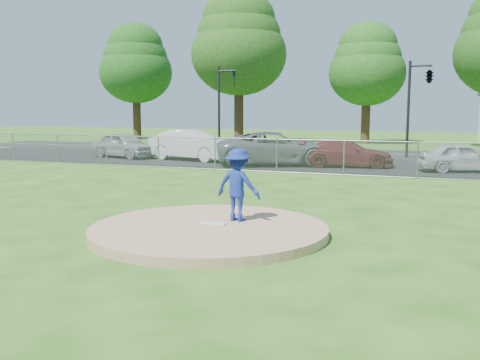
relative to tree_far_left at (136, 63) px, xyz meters
The scene contains 18 objects.
ground 32.60m from the tree_far_left, 46.27° to the right, with size 120.00×120.00×0.00m, color #245713.
pitchers_mound 40.27m from the tree_far_left, 56.31° to the right, with size 5.40×5.40×0.20m, color tan.
pitching_rubber 40.08m from the tree_far_left, 56.15° to the right, with size 0.60×0.15×0.04m, color white.
chain_link_fence 31.06m from the tree_far_left, 43.67° to the right, with size 40.00×0.06×1.50m, color gray.
parking_lot 28.39m from the tree_far_left, 36.87° to the right, with size 50.00×8.00×0.01m, color black.
street 24.79m from the tree_far_left, 22.25° to the right, with size 60.00×7.00×0.01m, color black.
tree_far_left is the anchor object (origin of this frame).
tree_left 11.24m from the tree_far_left, 10.30° to the right, with size 7.84×7.84×12.53m.
tree_center 21.03m from the tree_far_left, ahead, with size 6.16×6.16×9.84m.
traffic_signal_left 17.60m from the tree_far_left, 39.73° to the right, with size 1.28×0.20×5.60m.
traffic_signal_center 28.31m from the tree_far_left, 22.96° to the right, with size 1.42×2.48×5.60m.
pitcher 39.72m from the tree_far_left, 55.19° to the right, with size 1.11×0.64×1.72m, color navy.
traffic_cone 26.22m from the tree_far_left, 47.56° to the right, with size 0.34×0.34×0.66m, color orange.
parked_car_silver 20.50m from the tree_far_left, 60.87° to the right, with size 1.73×4.31×1.47m, color #A5A5A9.
parked_car_white 22.95m from the tree_far_left, 50.79° to the right, with size 1.78×5.11×1.68m, color white.
parked_car_gray 26.94m from the tree_far_left, 43.35° to the right, with size 2.79×6.04×1.68m, color slate.
parked_car_darkred 29.25m from the tree_far_left, 37.94° to the right, with size 1.86×4.57×1.33m, color maroon.
parked_car_pearl 33.62m from the tree_far_left, 32.70° to the right, with size 1.55×3.86×1.32m, color silver.
Camera 1 is at (4.85, -10.90, 2.84)m, focal length 40.00 mm.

